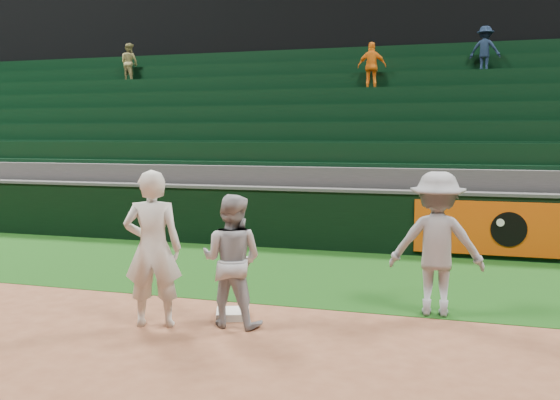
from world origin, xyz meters
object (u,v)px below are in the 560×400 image
(baserunner, at_px, (232,260))
(base_coach, at_px, (437,244))
(first_base, at_px, (233,314))
(first_baseman, at_px, (153,249))

(baserunner, xyz_separation_m, base_coach, (2.35, 1.18, 0.13))
(first_base, xyz_separation_m, baserunner, (0.11, -0.30, 0.76))
(first_baseman, distance_m, base_coach, 3.58)
(first_base, height_order, base_coach, base_coach)
(first_base, xyz_separation_m, base_coach, (2.46, 0.88, 0.89))
(first_base, bearing_deg, baserunner, -70.11)
(first_baseman, height_order, base_coach, first_baseman)
(first_base, bearing_deg, base_coach, 19.63)
(baserunner, bearing_deg, first_base, -68.34)
(baserunner, relative_size, base_coach, 0.87)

